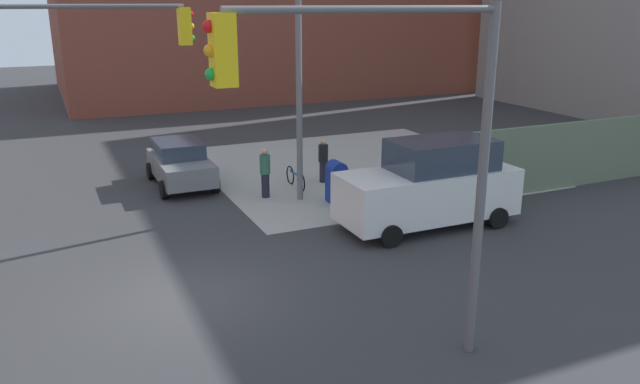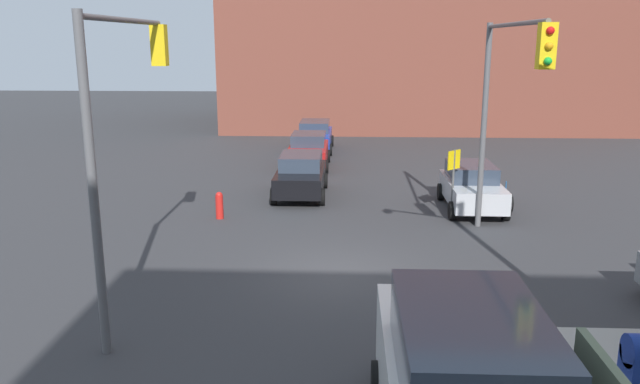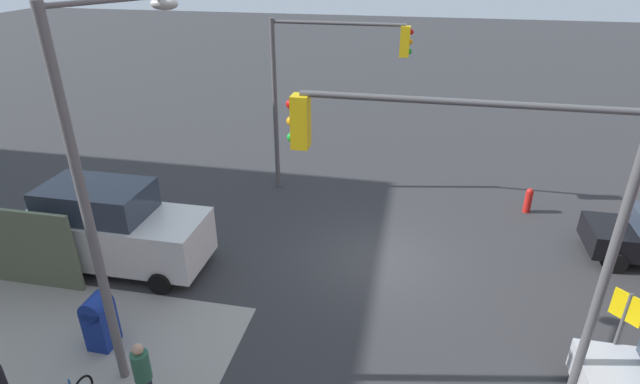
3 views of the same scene
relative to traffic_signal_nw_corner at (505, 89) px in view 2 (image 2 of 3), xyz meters
name	(u,v)px [view 2 (image 2 of 3)]	position (x,y,z in m)	size (l,w,h in m)	color
ground_plane	(339,273)	(2.12, -4.50, -4.67)	(120.00, 120.00, 0.00)	#333335
traffic_signal_nw_corner	(505,89)	(0.00, 0.00, 0.00)	(6.16, 0.36, 6.50)	#59595B
traffic_signal_se_corner	(124,108)	(4.73, -9.00, -0.07)	(5.01, 0.36, 6.50)	#59595B
warning_sign_two_way	(453,172)	(-3.28, -0.73, -3.03)	(0.48, 0.48, 2.40)	#4C4C4C
fire_hydrant	(219,205)	(-2.88, -8.70, -4.19)	(0.26, 0.26, 0.94)	red
coupe_silver	(472,186)	(-4.55, 0.17, -3.83)	(4.07, 2.02, 1.62)	#B7BABF
hatchback_black	(301,175)	(-6.29, -6.16, -3.83)	(4.11, 2.02, 1.62)	black
coupe_red	(308,150)	(-11.96, -6.22, -3.83)	(3.91, 2.02, 1.62)	#B21919
sedan_blue	(315,135)	(-16.70, -6.18, -3.83)	(4.40, 2.02, 1.62)	#1E389E
bicycle_at_crosswalk	(507,199)	(-4.68, 1.50, -4.33)	(1.75, 0.05, 0.97)	black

